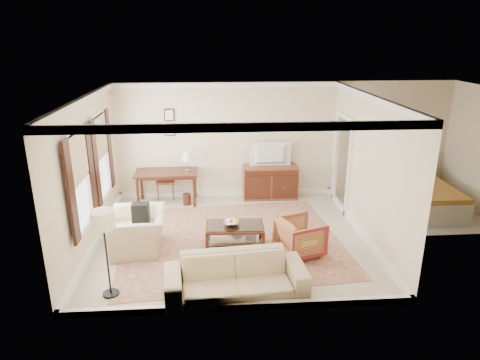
{
  "coord_description": "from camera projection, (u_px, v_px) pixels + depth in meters",
  "views": [
    {
      "loc": [
        -0.38,
        -7.98,
        3.99
      ],
      "look_at": [
        0.2,
        0.3,
        1.15
      ],
      "focal_mm": 32.0,
      "sensor_mm": 36.0,
      "label": 1
    }
  ],
  "objects": [
    {
      "name": "floor_lamp",
      "position": [
        103.0,
        226.0,
        6.51
      ],
      "size": [
        0.36,
        0.36,
        1.47
      ],
      "color": "black",
      "rests_on": "room_shell"
    },
    {
      "name": "sofa",
      "position": [
        236.0,
        270.0,
        6.77
      ],
      "size": [
        2.3,
        0.86,
        0.88
      ],
      "primitive_type": "imported",
      "rotation": [
        0.0,
        0.0,
        0.09
      ],
      "color": "tan",
      "rests_on": "room_shell"
    },
    {
      "name": "sideboard",
      "position": [
        270.0,
        182.0,
        10.87
      ],
      "size": [
        1.37,
        0.53,
        0.84
      ],
      "primitive_type": "cube",
      "color": "brown",
      "rests_on": "room_shell"
    },
    {
      "name": "backpack",
      "position": [
        141.0,
        212.0,
        8.16
      ],
      "size": [
        0.23,
        0.33,
        0.4
      ],
      "primitive_type": "cube",
      "rotation": [
        0.0,
        0.0,
        -1.6
      ],
      "color": "black",
      "rests_on": "club_armchair"
    },
    {
      "name": "framed_prints",
      "position": [
        170.0,
        122.0,
        10.46
      ],
      "size": [
        0.25,
        0.04,
        0.68
      ],
      "primitive_type": null,
      "color": "#411E12",
      "rests_on": "room_shell"
    },
    {
      "name": "coffee_table",
      "position": [
        235.0,
        230.0,
        8.34
      ],
      "size": [
        1.14,
        0.69,
        0.48
      ],
      "rotation": [
        0.0,
        0.0,
        -0.03
      ],
      "color": "#411E12",
      "rests_on": "room_shell"
    },
    {
      "name": "desk_lamp",
      "position": [
        187.0,
        161.0,
        10.35
      ],
      "size": [
        0.32,
        0.32,
        0.5
      ],
      "primitive_type": null,
      "color": "silver",
      "rests_on": "writing_desk"
    },
    {
      "name": "book_a",
      "position": [
        232.0,
        236.0,
        8.48
      ],
      "size": [
        0.25,
        0.19,
        0.38
      ],
      "primitive_type": "imported",
      "rotation": [
        0.0,
        0.0,
        0.61
      ],
      "color": "brown",
      "rests_on": "coffee_table"
    },
    {
      "name": "annex_bedroom",
      "position": [
        418.0,
        197.0,
        10.12
      ],
      "size": [
        3.0,
        2.7,
        2.9
      ],
      "color": "beige",
      "rests_on": "ground"
    },
    {
      "name": "room_shell",
      "position": [
        231.0,
        119.0,
        8.05
      ],
      "size": [
        5.51,
        5.01,
        2.91
      ],
      "color": "beige",
      "rests_on": "ground"
    },
    {
      "name": "striped_armchair",
      "position": [
        300.0,
        235.0,
        8.05
      ],
      "size": [
        0.93,
        0.96,
        0.79
      ],
      "primitive_type": "imported",
      "rotation": [
        0.0,
        0.0,
        1.91
      ],
      "color": "maroon",
      "rests_on": "room_shell"
    },
    {
      "name": "window_front",
      "position": [
        80.0,
        181.0,
        7.51
      ],
      "size": [
        0.12,
        1.56,
        1.8
      ],
      "primitive_type": null,
      "color": "#CCB284",
      "rests_on": "room_shell"
    },
    {
      "name": "writing_desk",
      "position": [
        167.0,
        176.0,
        10.43
      ],
      "size": [
        1.5,
        0.75,
        0.82
      ],
      "color": "#411E12",
      "rests_on": "room_shell"
    },
    {
      "name": "club_armchair",
      "position": [
        138.0,
        225.0,
        8.2
      ],
      "size": [
        0.84,
        1.23,
        1.03
      ],
      "primitive_type": "imported",
      "rotation": [
        0.0,
        0.0,
        -1.5
      ],
      "color": "tan",
      "rests_on": "room_shell"
    },
    {
      "name": "book_b",
      "position": [
        245.0,
        238.0,
        8.44
      ],
      "size": [
        0.28,
        0.08,
        0.38
      ],
      "primitive_type": "imported",
      "rotation": [
        0.0,
        0.0,
        -0.17
      ],
      "color": "brown",
      "rests_on": "coffee_table"
    },
    {
      "name": "tv",
      "position": [
        271.0,
        147.0,
        10.55
      ],
      "size": [
        0.99,
        0.57,
        0.13
      ],
      "primitive_type": "imported",
      "rotation": [
        0.0,
        0.0,
        3.14
      ],
      "color": "black",
      "rests_on": "sideboard"
    },
    {
      "name": "doorway",
      "position": [
        342.0,
        164.0,
        10.09
      ],
      "size": [
        0.1,
        1.12,
        2.25
      ],
      "primitive_type": null,
      "color": "white",
      "rests_on": "room_shell"
    },
    {
      "name": "window_rear",
      "position": [
        101.0,
        156.0,
        9.02
      ],
      "size": [
        0.12,
        1.56,
        1.8
      ],
      "primitive_type": null,
      "color": "#CCB284",
      "rests_on": "room_shell"
    },
    {
      "name": "desk_chair",
      "position": [
        166.0,
        178.0,
        10.82
      ],
      "size": [
        0.5,
        0.5,
        1.05
      ],
      "primitive_type": null,
      "rotation": [
        0.0,
        0.0,
        0.11
      ],
      "color": "brown",
      "rests_on": "room_shell"
    },
    {
      "name": "rug",
      "position": [
        231.0,
        240.0,
        8.71
      ],
      "size": [
        4.67,
        4.11,
        0.01
      ],
      "primitive_type": "cube",
      "rotation": [
        0.0,
        0.0,
        0.09
      ],
      "color": "maroon",
      "rests_on": "room_shell"
    },
    {
      "name": "fruit_bowl",
      "position": [
        231.0,
        222.0,
        8.29
      ],
      "size": [
        0.42,
        0.42,
        0.1
      ],
      "primitive_type": "imported",
      "color": "silver",
      "rests_on": "coffee_table"
    }
  ]
}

